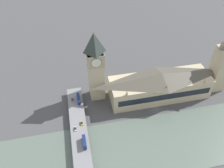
# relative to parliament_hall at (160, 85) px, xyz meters

# --- Properties ---
(ground_plane) EXTENTS (600.00, 600.00, 0.00)m
(ground_plane) POSITION_rel_parliament_hall_xyz_m (-16.73, 8.00, -13.58)
(ground_plane) COLOR #4C4C4F
(river_water) EXTENTS (54.30, 360.00, 0.30)m
(river_water) POSITION_rel_parliament_hall_xyz_m (-49.88, 8.00, -13.43)
(river_water) COLOR slate
(river_water) RESTS_ON ground_plane
(parliament_hall) EXTENTS (27.91, 93.25, 27.34)m
(parliament_hall) POSITION_rel_parliament_hall_xyz_m (0.00, 0.00, 0.00)
(parliament_hall) COLOR #C1B28E
(parliament_hall) RESTS_ON ground_plane
(clock_tower) EXTENTS (14.63, 14.63, 67.71)m
(clock_tower) POSITION_rel_parliament_hall_xyz_m (12.50, 57.32, 22.37)
(clock_tower) COLOR #C1B28E
(clock_tower) RESTS_ON ground_plane
(victoria_tower) EXTENTS (14.83, 14.83, 56.78)m
(victoria_tower) POSITION_rel_parliament_hall_xyz_m (0.06, -58.04, 12.82)
(victoria_tower) COLOR #C1B28E
(victoria_tower) RESTS_ON ground_plane
(road_bridge) EXTENTS (140.61, 13.37, 5.81)m
(road_bridge) POSITION_rel_parliament_hall_xyz_m (-49.88, 78.70, -8.87)
(road_bridge) COLOR slate
(road_bridge) RESTS_ON ground_plane
(double_decker_bus_lead) EXTENTS (11.74, 2.51, 4.62)m
(double_decker_bus_lead) POSITION_rel_parliament_hall_xyz_m (3.26, 75.59, -5.21)
(double_decker_bus_lead) COLOR navy
(double_decker_bus_lead) RESTS_ON road_bridge
(double_decker_bus_rear) EXTENTS (10.92, 2.53, 4.73)m
(double_decker_bus_rear) POSITION_rel_parliament_hall_xyz_m (-42.18, 75.69, -5.16)
(double_decker_bus_rear) COLOR navy
(double_decker_bus_rear) RESTS_ON road_bridge
(car_northbound_lead) EXTENTS (4.24, 1.75, 1.40)m
(car_northbound_lead) POSITION_rel_parliament_hall_xyz_m (-27.40, 81.26, -7.06)
(car_northbound_lead) COLOR silver
(car_northbound_lead) RESTS_ON road_bridge
(car_northbound_tail) EXTENTS (4.27, 1.76, 1.54)m
(car_northbound_tail) POSITION_rel_parliament_hall_xyz_m (5.07, 81.20, -7.01)
(car_northbound_tail) COLOR slate
(car_northbound_tail) RESTS_ON road_bridge
(car_southbound_lead) EXTENTS (4.12, 1.89, 1.31)m
(car_southbound_lead) POSITION_rel_parliament_hall_xyz_m (-23.08, 75.81, -7.10)
(car_southbound_lead) COLOR gold
(car_southbound_lead) RESTS_ON road_bridge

